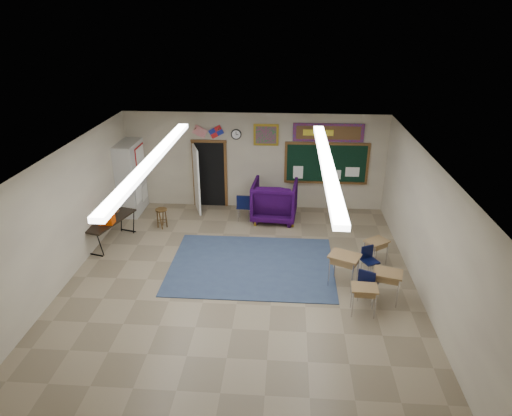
# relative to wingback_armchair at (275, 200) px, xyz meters

# --- Properties ---
(floor) EXTENTS (9.00, 9.00, 0.00)m
(floor) POSITION_rel_wingback_armchair_xyz_m (-0.66, -3.58, -0.60)
(floor) COLOR #827359
(floor) RESTS_ON ground
(back_wall) EXTENTS (8.00, 0.04, 3.00)m
(back_wall) POSITION_rel_wingback_armchair_xyz_m (-0.66, 0.92, 0.90)
(back_wall) COLOR beige
(back_wall) RESTS_ON floor
(front_wall) EXTENTS (8.00, 0.04, 3.00)m
(front_wall) POSITION_rel_wingback_armchair_xyz_m (-0.66, -8.08, 0.90)
(front_wall) COLOR beige
(front_wall) RESTS_ON floor
(left_wall) EXTENTS (0.04, 9.00, 3.00)m
(left_wall) POSITION_rel_wingback_armchair_xyz_m (-4.66, -3.58, 0.90)
(left_wall) COLOR beige
(left_wall) RESTS_ON floor
(right_wall) EXTENTS (0.04, 9.00, 3.00)m
(right_wall) POSITION_rel_wingback_armchair_xyz_m (3.34, -3.58, 0.90)
(right_wall) COLOR beige
(right_wall) RESTS_ON floor
(ceiling) EXTENTS (8.00, 9.00, 0.04)m
(ceiling) POSITION_rel_wingback_armchair_xyz_m (-0.66, -3.58, 2.40)
(ceiling) COLOR silver
(ceiling) RESTS_ON back_wall
(area_rug) EXTENTS (4.00, 3.00, 0.02)m
(area_rug) POSITION_rel_wingback_armchair_xyz_m (-0.46, -2.78, -0.59)
(area_rug) COLOR #30425D
(area_rug) RESTS_ON floor
(fluorescent_strips) EXTENTS (3.86, 6.00, 0.10)m
(fluorescent_strips) POSITION_rel_wingback_armchair_xyz_m (-0.66, -3.58, 2.34)
(fluorescent_strips) COLOR white
(fluorescent_strips) RESTS_ON ceiling
(doorway) EXTENTS (1.10, 0.89, 2.16)m
(doorway) POSITION_rel_wingback_armchair_xyz_m (-2.16, 0.77, 0.46)
(doorway) COLOR black
(doorway) RESTS_ON back_wall
(chalkboard) EXTENTS (2.55, 0.14, 1.30)m
(chalkboard) POSITION_rel_wingback_armchair_xyz_m (1.54, 0.88, 0.87)
(chalkboard) COLOR brown
(chalkboard) RESTS_ON back_wall
(bulletin_board) EXTENTS (2.10, 0.05, 0.55)m
(bulletin_board) POSITION_rel_wingback_armchair_xyz_m (1.54, 0.89, 1.85)
(bulletin_board) COLOR #AA170E
(bulletin_board) RESTS_ON back_wall
(framed_art_print) EXTENTS (0.75, 0.05, 0.65)m
(framed_art_print) POSITION_rel_wingback_armchair_xyz_m (-0.31, 0.89, 1.75)
(framed_art_print) COLOR #A1821F
(framed_art_print) RESTS_ON back_wall
(wall_clock) EXTENTS (0.32, 0.05, 0.32)m
(wall_clock) POSITION_rel_wingback_armchair_xyz_m (-1.21, 0.89, 1.75)
(wall_clock) COLOR black
(wall_clock) RESTS_ON back_wall
(wall_flags) EXTENTS (1.16, 0.06, 0.70)m
(wall_flags) POSITION_rel_wingback_armchair_xyz_m (-2.06, 0.86, 1.88)
(wall_flags) COLOR red
(wall_flags) RESTS_ON back_wall
(storage_cabinet) EXTENTS (0.59, 1.25, 2.20)m
(storage_cabinet) POSITION_rel_wingback_armchair_xyz_m (-4.38, 0.27, 0.50)
(storage_cabinet) COLOR #B9B9B4
(storage_cabinet) RESTS_ON floor
(wingback_armchair) EXTENTS (1.38, 1.41, 1.19)m
(wingback_armchair) POSITION_rel_wingback_armchair_xyz_m (0.00, 0.00, 0.00)
(wingback_armchair) COLOR #1E042E
(wingback_armchair) RESTS_ON floor
(student_chair_reading) EXTENTS (0.44, 0.44, 0.85)m
(student_chair_reading) POSITION_rel_wingback_armchair_xyz_m (-0.90, -0.15, -0.17)
(student_chair_reading) COLOR black
(student_chair_reading) RESTS_ON floor
(student_chair_desk_a) EXTENTS (0.55, 0.55, 0.81)m
(student_chair_desk_a) POSITION_rel_wingback_armchair_xyz_m (2.14, -4.04, -0.19)
(student_chair_desk_a) COLOR black
(student_chair_desk_a) RESTS_ON floor
(student_chair_desk_b) EXTENTS (0.48, 0.48, 0.71)m
(student_chair_desk_b) POSITION_rel_wingback_armchair_xyz_m (2.35, -3.02, -0.24)
(student_chair_desk_b) COLOR black
(student_chair_desk_b) RESTS_ON floor
(student_desk_front_left) EXTENTS (0.80, 0.72, 0.79)m
(student_desk_front_left) POSITION_rel_wingback_armchair_xyz_m (1.67, -3.51, -0.16)
(student_desk_front_left) COLOR olive
(student_desk_front_left) RESTS_ON floor
(student_desk_front_right) EXTENTS (0.68, 0.65, 0.65)m
(student_desk_front_right) POSITION_rel_wingback_armchair_xyz_m (2.57, -2.49, -0.23)
(student_desk_front_right) COLOR olive
(student_desk_front_right) RESTS_ON floor
(student_desk_back_left) EXTENTS (0.56, 0.43, 0.64)m
(student_desk_back_left) POSITION_rel_wingback_armchair_xyz_m (1.98, -4.53, -0.24)
(student_desk_back_left) COLOR olive
(student_desk_back_left) RESTS_ON floor
(student_desk_back_right) EXTENTS (0.70, 0.59, 0.72)m
(student_desk_back_right) POSITION_rel_wingback_armchair_xyz_m (2.53, -4.05, -0.20)
(student_desk_back_right) COLOR olive
(student_desk_back_right) RESTS_ON floor
(folding_table) EXTENTS (0.98, 1.75, 0.95)m
(folding_table) POSITION_rel_wingback_armchair_xyz_m (-4.31, -1.85, -0.22)
(folding_table) COLOR black
(folding_table) RESTS_ON floor
(wooden_stool) EXTENTS (0.33, 0.33, 0.58)m
(wooden_stool) POSITION_rel_wingback_armchair_xyz_m (-3.21, -0.82, -0.30)
(wooden_stool) COLOR #4F3517
(wooden_stool) RESTS_ON floor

